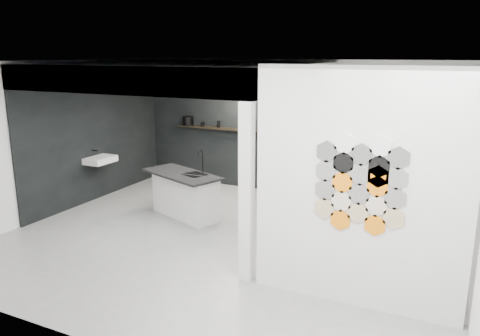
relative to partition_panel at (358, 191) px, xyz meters
The scene contains 17 objects.
floor 2.82m from the partition_panel, 155.80° to the left, with size 7.00×6.00×0.01m, color slate.
partition_panel is the anchor object (origin of this frame).
bay_clad_back 5.31m from the partition_panel, 131.60° to the left, with size 4.40×0.04×2.35m, color black.
bay_clad_left 6.04m from the partition_panel, 160.65° to the left, with size 0.04×4.00×2.35m, color black.
bulkhead 4.21m from the partition_panel, 150.43° to the left, with size 4.40×4.00×0.40m, color silver.
corner_column 1.42m from the partition_panel, behind, with size 0.16×0.16×2.35m, color silver.
fascia_beam 3.71m from the partition_panel, behind, with size 4.40×0.16×0.40m, color silver.
wall_basin 5.78m from the partition_panel, 161.77° to the left, with size 0.40×0.60×0.12m, color silver.
display_shelf 5.17m from the partition_panel, 131.55° to the left, with size 3.00×0.15×0.04m, color black.
kitchen_island 3.98m from the partition_panel, 153.27° to the left, with size 1.71×1.20×1.26m.
stockpot 6.07m from the partition_panel, 140.45° to the left, with size 0.25×0.25×0.20m, color black.
kettle 4.73m from the partition_panel, 125.12° to the left, with size 0.18×0.18×0.15m, color black.
glass_bowl 4.39m from the partition_panel, 118.23° to the left, with size 0.15×0.15×0.11m, color gray.
glass_vase 4.39m from the partition_panel, 118.23° to the left, with size 0.10×0.10×0.14m, color gray.
bottle_dark 5.48m from the partition_panel, 135.18° to the left, with size 0.06×0.06×0.16m, color black.
utensil_cup 5.78m from the partition_panel, 138.03° to the left, with size 0.08×0.08×0.09m, color black.
hex_tile_cluster 0.14m from the partition_panel, 68.73° to the right, with size 1.04×0.02×1.16m.
Camera 1 is at (3.22, -6.18, 2.92)m, focal length 35.00 mm.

